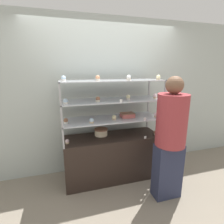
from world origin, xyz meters
name	(u,v)px	position (x,y,z in m)	size (l,w,h in m)	color
ground_plane	(112,176)	(0.00, 0.00, 0.00)	(20.00, 20.00, 0.00)	gray
back_wall	(105,97)	(0.00, 0.41, 1.30)	(8.00, 0.05, 2.60)	#A8B2AD
display_base	(112,157)	(0.00, 0.00, 0.36)	(1.53, 0.53, 0.73)	black
display_riser_lower	(112,119)	(0.00, 0.00, 1.01)	(1.53, 0.53, 0.30)	#99999E
display_riser_middle	(112,101)	(0.00, 0.00, 1.30)	(1.53, 0.53, 0.30)	#99999E
display_riser_upper	(112,81)	(0.00, 0.00, 1.60)	(1.53, 0.53, 0.30)	#99999E
layer_cake_centerpiece	(101,132)	(-0.16, 0.09, 0.78)	(0.21, 0.21, 0.11)	beige
sheet_cake_frosted	(127,115)	(0.26, 0.00, 1.06)	(0.21, 0.16, 0.07)	#C66660
cupcake_0	(67,141)	(-0.70, -0.09, 0.76)	(0.06, 0.06, 0.07)	#CCB28C
cupcake_1	(155,133)	(0.70, -0.13, 0.76)	(0.06, 0.06, 0.07)	#CCB28C
price_tag_0	(145,137)	(0.46, -0.24, 0.75)	(0.04, 0.00, 0.04)	white
cupcake_2	(66,121)	(-0.70, -0.05, 1.06)	(0.06, 0.06, 0.08)	white
cupcake_3	(92,121)	(-0.35, -0.14, 1.06)	(0.06, 0.06, 0.08)	#CCB28C
cupcake_4	(114,118)	(0.01, -0.08, 1.06)	(0.06, 0.06, 0.08)	#CCB28C
cupcake_5	(156,115)	(0.69, -0.13, 1.06)	(0.06, 0.06, 0.08)	#CCB28C
price_tag_1	(145,119)	(0.44, -0.24, 1.05)	(0.04, 0.00, 0.04)	white
cupcake_6	(66,101)	(-0.69, -0.14, 1.35)	(0.06, 0.06, 0.08)	white
cupcake_7	(98,99)	(-0.24, -0.10, 1.35)	(0.06, 0.06, 0.08)	beige
cupcake_8	(128,97)	(0.24, -0.06, 1.35)	(0.06, 0.06, 0.08)	beige
cupcake_9	(155,96)	(0.70, -0.06, 1.35)	(0.06, 0.06, 0.08)	#CCB28C
price_tag_2	(121,101)	(0.06, -0.24, 1.34)	(0.04, 0.00, 0.04)	white
cupcake_10	(64,78)	(-0.69, -0.04, 1.65)	(0.06, 0.06, 0.07)	white
cupcake_11	(98,78)	(-0.23, -0.05, 1.65)	(0.06, 0.06, 0.07)	beige
cupcake_12	(129,78)	(0.24, -0.07, 1.65)	(0.06, 0.06, 0.07)	#CCB28C
cupcake_13	(158,77)	(0.70, -0.12, 1.65)	(0.06, 0.06, 0.07)	#CCB28C
price_tag_3	(129,79)	(0.17, -0.24, 1.64)	(0.04, 0.00, 0.04)	white
customer_figure	(170,136)	(0.61, -0.65, 0.91)	(0.40, 0.40, 1.69)	#282D47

